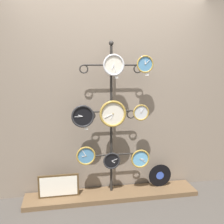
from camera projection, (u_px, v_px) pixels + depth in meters
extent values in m
plane|color=#47423D|center=(118.00, 211.00, 3.04)|extent=(12.00, 12.00, 0.00)
cube|color=gray|center=(109.00, 87.00, 3.34)|extent=(4.40, 0.04, 2.80)
cube|color=brown|center=(112.00, 195.00, 3.37)|extent=(2.20, 0.36, 0.06)
cylinder|color=#282623|center=(111.00, 194.00, 3.43)|extent=(0.36, 0.36, 0.02)
cylinder|color=#282623|center=(111.00, 123.00, 3.26)|extent=(0.03, 0.03, 1.88)
sphere|color=#282623|center=(111.00, 43.00, 3.09)|extent=(0.06, 0.06, 0.06)
cylinder|color=#282623|center=(98.00, 65.00, 3.11)|extent=(0.33, 0.02, 0.02)
torus|color=#282623|center=(84.00, 69.00, 3.08)|extent=(0.11, 0.02, 0.11)
cylinder|color=#282623|center=(125.00, 65.00, 3.16)|extent=(0.33, 0.02, 0.02)
torus|color=#282623|center=(138.00, 69.00, 3.20)|extent=(0.11, 0.02, 0.11)
cylinder|color=#282623|center=(101.00, 112.00, 3.21)|extent=(0.25, 0.02, 0.02)
torus|color=#282623|center=(91.00, 116.00, 3.20)|extent=(0.11, 0.02, 0.11)
cylinder|color=#282623|center=(121.00, 111.00, 3.26)|extent=(0.25, 0.02, 0.02)
torus|color=#282623|center=(131.00, 114.00, 3.29)|extent=(0.11, 0.02, 0.11)
cylinder|color=#282623|center=(99.00, 156.00, 3.31)|extent=(0.31, 0.02, 0.02)
torus|color=#282623|center=(87.00, 160.00, 3.29)|extent=(0.11, 0.02, 0.11)
cylinder|color=#282623|center=(123.00, 154.00, 3.37)|extent=(0.31, 0.02, 0.02)
torus|color=#282623|center=(135.00, 157.00, 3.40)|extent=(0.11, 0.02, 0.11)
cylinder|color=silver|center=(114.00, 65.00, 3.05)|extent=(0.23, 0.02, 0.23)
torus|color=silver|center=(114.00, 65.00, 3.04)|extent=(0.25, 0.02, 0.25)
cylinder|color=silver|center=(114.00, 65.00, 3.04)|extent=(0.01, 0.01, 0.01)
cube|color=silver|center=(113.00, 67.00, 3.04)|extent=(0.03, 0.00, 0.06)
cube|color=silver|center=(115.00, 69.00, 3.05)|extent=(0.03, 0.00, 0.09)
cylinder|color=#4C84B2|center=(145.00, 64.00, 3.12)|extent=(0.19, 0.02, 0.19)
torus|color=#A58438|center=(145.00, 64.00, 3.11)|extent=(0.21, 0.02, 0.21)
cylinder|color=#A58438|center=(145.00, 64.00, 3.11)|extent=(0.01, 0.01, 0.01)
cube|color=silver|center=(145.00, 62.00, 3.10)|extent=(0.01, 0.00, 0.05)
cube|color=silver|center=(147.00, 62.00, 3.11)|extent=(0.06, 0.00, 0.06)
cylinder|color=black|center=(83.00, 116.00, 3.10)|extent=(0.25, 0.02, 0.25)
torus|color=#262628|center=(83.00, 116.00, 3.08)|extent=(0.27, 0.02, 0.27)
cylinder|color=#262628|center=(83.00, 116.00, 3.08)|extent=(0.01, 0.01, 0.01)
cube|color=silver|center=(80.00, 116.00, 3.07)|extent=(0.06, 0.00, 0.03)
cube|color=silver|center=(79.00, 117.00, 3.07)|extent=(0.10, 0.00, 0.01)
cylinder|color=silver|center=(113.00, 114.00, 3.15)|extent=(0.30, 0.02, 0.30)
torus|color=#A58438|center=(113.00, 114.00, 3.13)|extent=(0.33, 0.03, 0.33)
cylinder|color=#A58438|center=(113.00, 114.00, 3.13)|extent=(0.02, 0.01, 0.02)
cube|color=silver|center=(112.00, 117.00, 3.14)|extent=(0.04, 0.00, 0.07)
cube|color=silver|center=(109.00, 116.00, 3.13)|extent=(0.11, 0.00, 0.05)
cylinder|color=silver|center=(141.00, 112.00, 3.21)|extent=(0.18, 0.02, 0.18)
torus|color=#A58438|center=(141.00, 113.00, 3.20)|extent=(0.20, 0.02, 0.20)
cylinder|color=#A58438|center=(141.00, 113.00, 3.20)|extent=(0.01, 0.01, 0.01)
cube|color=silver|center=(141.00, 111.00, 3.19)|extent=(0.02, 0.00, 0.04)
cube|color=silver|center=(143.00, 110.00, 3.19)|extent=(0.04, 0.00, 0.07)
cylinder|color=#4C84B2|center=(86.00, 155.00, 3.19)|extent=(0.21, 0.02, 0.21)
torus|color=#A58438|center=(86.00, 156.00, 3.18)|extent=(0.24, 0.02, 0.24)
cylinder|color=#A58438|center=(86.00, 156.00, 3.18)|extent=(0.01, 0.01, 0.01)
cube|color=silver|center=(84.00, 156.00, 3.17)|extent=(0.05, 0.00, 0.01)
cube|color=silver|center=(84.00, 153.00, 3.17)|extent=(0.05, 0.00, 0.08)
cylinder|color=black|center=(112.00, 160.00, 3.27)|extent=(0.20, 0.02, 0.20)
torus|color=#262628|center=(112.00, 161.00, 3.26)|extent=(0.22, 0.02, 0.22)
cylinder|color=#262628|center=(112.00, 161.00, 3.26)|extent=(0.01, 0.01, 0.01)
cube|color=silver|center=(113.00, 162.00, 3.27)|extent=(0.04, 0.00, 0.04)
cube|color=silver|center=(115.00, 160.00, 3.26)|extent=(0.07, 0.00, 0.03)
cylinder|color=#60A8DB|center=(140.00, 158.00, 3.33)|extent=(0.22, 0.02, 0.22)
torus|color=#A58438|center=(140.00, 159.00, 3.32)|extent=(0.24, 0.02, 0.24)
cylinder|color=#A58438|center=(140.00, 159.00, 3.32)|extent=(0.01, 0.01, 0.01)
cube|color=silver|center=(142.00, 159.00, 3.32)|extent=(0.05, 0.00, 0.02)
cube|color=silver|center=(143.00, 161.00, 3.32)|extent=(0.07, 0.00, 0.06)
cylinder|color=black|center=(160.00, 176.00, 3.51)|extent=(0.31, 0.01, 0.31)
cylinder|color=#334FB2|center=(160.00, 176.00, 3.50)|extent=(0.11, 0.00, 0.11)
cube|color=#4C381E|center=(59.00, 186.00, 3.23)|extent=(0.50, 0.02, 0.29)
cube|color=white|center=(59.00, 186.00, 3.22)|extent=(0.45, 0.00, 0.25)
cube|color=white|center=(117.00, 77.00, 3.07)|extent=(0.04, 0.00, 0.03)
cube|color=white|center=(147.00, 74.00, 3.14)|extent=(0.04, 0.00, 0.03)
cube|color=white|center=(86.00, 129.00, 3.12)|extent=(0.04, 0.00, 0.03)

